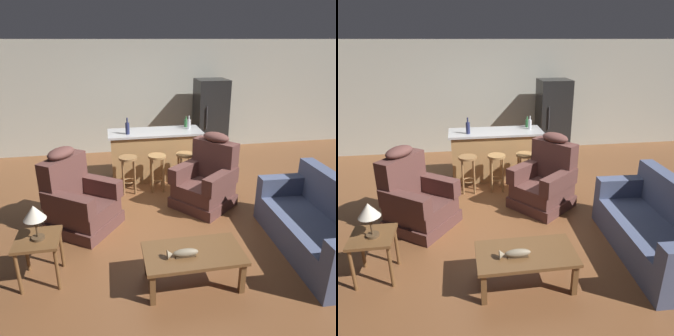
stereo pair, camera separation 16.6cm
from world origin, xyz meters
The scene contains 17 objects.
ground_plane centered at (0.00, 0.00, 0.00)m, with size 12.00×12.00×0.00m.
back_wall centered at (0.00, 3.12, 1.30)m, with size 12.00×0.05×2.60m.
coffee_table centered at (-0.04, -1.80, 0.36)m, with size 1.10×0.60×0.42m.
fish_figurine centered at (-0.18, -1.86, 0.46)m, with size 0.34×0.10×0.10m.
couch centered at (1.73, -1.48, 0.34)m, with size 0.91×1.93×0.94m.
recliner_near_lamp centered at (-1.37, -0.32, 0.42)m, with size 1.17×1.17×1.20m.
recliner_near_island centered at (0.66, 0.03, 0.42)m, with size 1.18×1.18×1.20m.
end_table centered at (-1.72, -1.43, 0.46)m, with size 0.48×0.48×0.56m.
table_lamp centered at (-1.71, -1.45, 0.87)m, with size 0.24×0.24×0.41m.
kitchen_island centered at (0.00, 1.35, 0.48)m, with size 1.80×0.70×0.95m.
bar_stool_left centered at (-0.58, 0.72, 0.47)m, with size 0.32×0.32×0.68m.
bar_stool_middle centered at (-0.06, 0.72, 0.47)m, with size 0.32×0.32×0.68m.
bar_stool_right centered at (0.45, 0.72, 0.47)m, with size 0.32×0.32×0.68m.
refrigerator centered at (1.48, 2.55, 0.88)m, with size 0.70×0.69×1.76m.
bottle_tall_green centered at (-0.53, 1.23, 1.07)m, with size 0.08×0.08×0.31m.
bottle_short_amber centered at (0.68, 1.41, 1.05)m, with size 0.07×0.07×0.26m.
bottle_wine_dark centered at (0.66, 1.57, 1.03)m, with size 0.08×0.08×0.21m.
Camera 2 is at (-0.70, -4.73, 2.60)m, focal length 35.00 mm.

